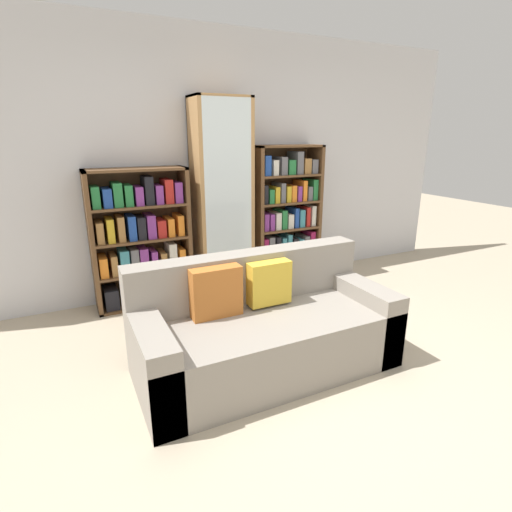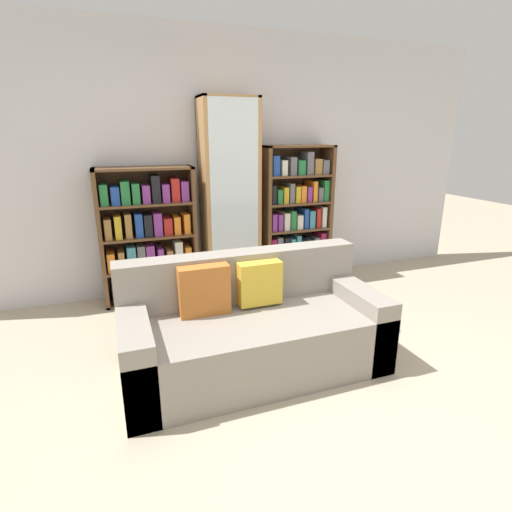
{
  "view_description": "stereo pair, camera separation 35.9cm",
  "coord_description": "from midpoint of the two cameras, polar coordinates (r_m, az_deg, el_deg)",
  "views": [
    {
      "loc": [
        -1.49,
        -1.76,
        1.67
      ],
      "look_at": [
        0.02,
        1.33,
        0.61
      ],
      "focal_mm": 28.0,
      "sensor_mm": 36.0,
      "label": 1
    },
    {
      "loc": [
        -1.16,
        -1.9,
        1.67
      ],
      "look_at": [
        0.02,
        1.33,
        0.61
      ],
      "focal_mm": 28.0,
      "sensor_mm": 36.0,
      "label": 2
    }
  ],
  "objects": [
    {
      "name": "couch",
      "position": [
        2.96,
        -2.41,
        -10.6
      ],
      "size": [
        1.86,
        0.83,
        0.82
      ],
      "color": "gray",
      "rests_on": "ground"
    },
    {
      "name": "ground_plane",
      "position": [
        2.81,
        8.36,
        -19.59
      ],
      "size": [
        16.0,
        16.0,
        0.0
      ],
      "primitive_type": "plane",
      "color": "tan"
    },
    {
      "name": "bookshelf_right",
      "position": [
        4.61,
        2.03,
        5.45
      ],
      "size": [
        0.8,
        0.32,
        1.55
      ],
      "color": "brown",
      "rests_on": "ground"
    },
    {
      "name": "wine_bottle",
      "position": [
        4.32,
        0.88,
        -3.46
      ],
      "size": [
        0.07,
        0.07,
        0.38
      ],
      "color": "#192333",
      "rests_on": "ground"
    },
    {
      "name": "display_cabinet",
      "position": [
        4.24,
        -7.33,
        7.98
      ],
      "size": [
        0.58,
        0.36,
        2.03
      ],
      "color": "#AD7F4C",
      "rests_on": "ground"
    },
    {
      "name": "wall_back",
      "position": [
        4.4,
        -8.75,
        12.72
      ],
      "size": [
        6.31,
        0.06,
        2.7
      ],
      "color": "silver",
      "rests_on": "ground"
    },
    {
      "name": "bookshelf_left",
      "position": [
        4.14,
        -18.55,
        1.99
      ],
      "size": [
        0.95,
        0.32,
        1.36
      ],
      "color": "brown",
      "rests_on": "ground"
    }
  ]
}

